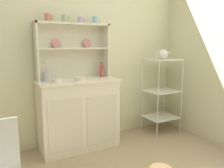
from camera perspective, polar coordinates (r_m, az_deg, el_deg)
wall_back at (r=3.14m, az=-9.02°, el=8.28°), size 3.84×0.05×2.50m
hutch_cabinet at (r=3.00m, az=-8.22°, el=-7.15°), size 1.01×0.45×0.89m
hutch_shelf_unit at (r=3.03m, az=-9.70°, el=9.06°), size 0.94×0.18×0.70m
bakers_rack at (r=3.54m, az=12.12°, el=-1.08°), size 0.46×0.40×1.11m
cup_terracotta_0 at (r=2.92m, az=-15.49°, el=15.48°), size 0.09×0.07×0.09m
cup_sage_1 at (r=2.97m, az=-11.52°, el=15.47°), size 0.09×0.08×0.09m
cup_lilac_2 at (r=3.04m, az=-7.69°, el=15.35°), size 0.08×0.07×0.08m
cup_sky_3 at (r=3.12m, az=-4.06°, el=15.39°), size 0.09×0.08×0.09m
bowl_mixing_large at (r=2.75m, az=-13.64°, el=0.84°), size 0.13×0.13×0.05m
bowl_floral_medium at (r=2.84m, az=-7.92°, el=1.30°), size 0.14×0.14×0.05m
jam_bottle at (r=3.12m, az=-2.60°, el=3.21°), size 0.05×0.05×0.20m
utensil_jar at (r=2.87m, az=-15.94°, el=1.83°), size 0.08×0.08×0.24m
porcelain_teapot at (r=3.48m, az=12.40°, el=7.19°), size 0.23×0.14×0.17m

